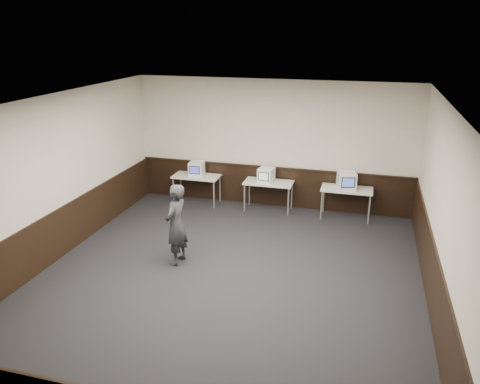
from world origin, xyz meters
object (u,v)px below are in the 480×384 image
desk_center (269,184)px  emac_center (266,175)px  desk_right (347,191)px  person (176,225)px  desk_left (197,178)px  emac_right (347,181)px  emac_left (197,169)px

desk_center → emac_center: emac_center is taller
desk_right → person: (-3.02, -3.19, 0.13)m
emac_center → person: 3.32m
emac_center → desk_right: bearing=8.6°
desk_left → person: bearing=-76.3°
emac_center → emac_right: emac_right is taller
desk_right → person: person is taller
person → desk_right: bearing=143.5°
emac_left → emac_center: bearing=-6.4°
desk_left → emac_right: bearing=-0.5°
desk_right → desk_center: bearing=180.0°
emac_left → person: size_ratio=0.26×
desk_left → emac_right: 3.79m
emac_left → emac_right: 3.78m
emac_left → emac_right: bearing=-5.4°
emac_left → person: person is taller
desk_center → emac_right: size_ratio=2.31×
desk_right → emac_center: size_ratio=2.83×
desk_center → emac_right: emac_right is taller
emac_right → person: person is taller
person → emac_right: bearing=143.4°
desk_left → emac_center: bearing=-1.2°
desk_left → desk_right: 3.80m
emac_center → emac_right: size_ratio=0.82×
emac_left → desk_left: bearing=-100.2°
desk_left → emac_right: emac_right is taller
person → emac_center: bearing=168.3°
emac_right → desk_right: bearing=43.2°
desk_left → desk_center: (1.90, 0.00, 0.00)m
desk_center → person: bearing=-109.4°
desk_left → desk_right: same height
desk_right → person: size_ratio=0.74×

